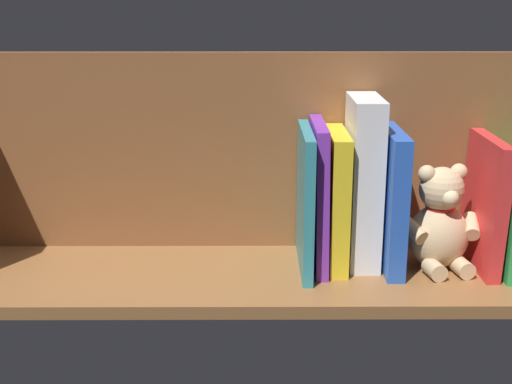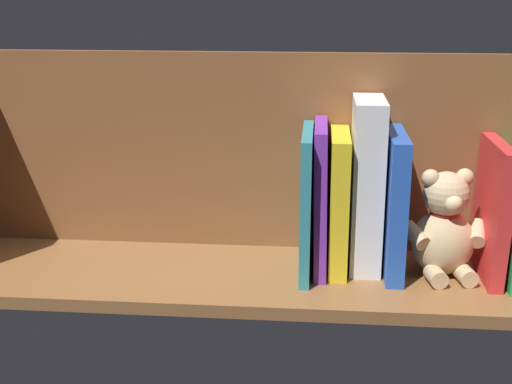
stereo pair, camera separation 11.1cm
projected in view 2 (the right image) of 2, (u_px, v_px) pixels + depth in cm
name	position (u px, v px, depth cm)	size (l,w,h in cm)	color
ground_plane	(256.00, 276.00, 125.01)	(112.88, 29.80, 2.20)	brown
shelf_back_panel	(262.00, 152.00, 131.56)	(112.88, 1.50, 36.75)	brown
book_2	(509.00, 217.00, 119.91)	(2.43, 18.91, 20.96)	green
book_3	(492.00, 210.00, 120.16)	(2.41, 18.26, 23.18)	red
teddy_bear	(444.00, 229.00, 120.81)	(14.95, 13.34, 18.74)	#D1B284
book_4	(394.00, 203.00, 121.66)	(3.05, 17.75, 24.45)	blue
dictionary_thick_white	(366.00, 184.00, 122.94)	(5.31, 14.13, 29.89)	silver
book_5	(339.00, 201.00, 123.33)	(3.18, 16.11, 24.03)	yellow
book_6	(321.00, 197.00, 122.94)	(2.11, 17.03, 25.68)	purple
book_7	(306.00, 201.00, 122.12)	(1.76, 19.46, 24.77)	teal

